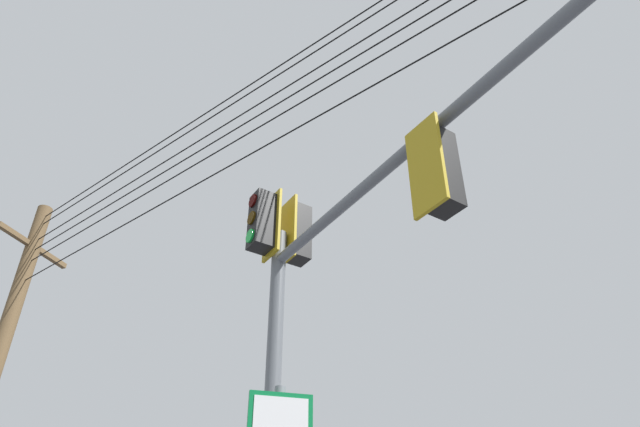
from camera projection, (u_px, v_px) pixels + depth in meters
signal_mast_assembly at (316, 298)px, 7.01m from camera, size 3.75×5.41×7.14m
overhead_wire_span at (324, 70)px, 9.72m from camera, size 4.46×17.29×1.90m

